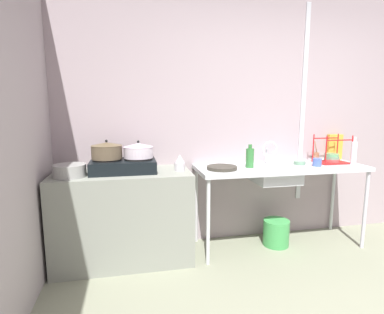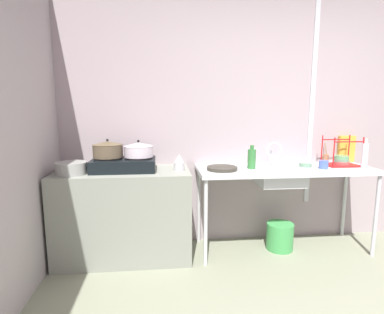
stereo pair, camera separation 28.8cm
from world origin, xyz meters
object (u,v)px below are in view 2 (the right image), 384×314
Objects in this scene: pot_beside_stove at (72,168)px; faucet at (274,151)px; utensil_jar at (326,158)px; bottle_by_rack at (365,155)px; frying_pan at (222,168)px; stove at (124,164)px; small_bowl_on_drainboard at (305,165)px; bucket_on_floor at (280,236)px; sink_basin at (279,176)px; dish_rack at (341,161)px; pot_on_left_burner at (108,149)px; cereal_box at (346,149)px; percolator at (179,163)px; bottle_by_sink at (252,159)px; cup_by_rack at (324,165)px; pot_on_right_burner at (139,150)px.

pot_beside_stove is 1.11× the size of faucet.
bottle_by_rack is at bearing -57.89° from utensil_jar.
frying_pan is at bearing 1.83° from pot_beside_stove.
stove reaches higher than pot_beside_stove.
utensil_jar is (-0.21, 0.33, -0.08)m from bottle_by_rack.
utensil_jar is (0.34, 0.22, 0.03)m from small_bowl_on_drainboard.
stove is at bearing 176.50° from frying_pan.
bottle_by_rack is at bearing -6.17° from bucket_on_floor.
sink_basin is at bearing 1.81° from frying_pan.
dish_rack is (0.69, -0.07, -0.10)m from faucet.
sink_basin is (1.50, -0.04, -0.14)m from stove.
frying_pan is 1.42m from bottle_by_rack.
small_bowl_on_drainboard is (2.24, 0.12, -0.04)m from pot_beside_stove.
pot_beside_stove is 0.94× the size of bottle_by_rack.
pot_on_left_burner reaches higher than cereal_box.
utensil_jar is (2.57, 0.34, -0.01)m from pot_beside_stove.
percolator is 0.99m from sink_basin.
dish_rack reaches higher than utensil_jar.
percolator is (0.96, 0.05, 0.02)m from pot_beside_stove.
frying_pan is at bearing -3.04° from pot_on_left_burner.
utensil_jar is (1.61, 0.28, -0.03)m from percolator.
sink_basin is 1.76× the size of faucet.
dish_rack is 1.40× the size of bottle_by_sink.
pot_on_left_burner is 0.97× the size of cereal_box.
bottle_by_sink reaches higher than bucket_on_floor.
bottle_by_sink is at bearing -0.94° from pot_on_left_burner.
cereal_box is at bearing 18.11° from sink_basin.
pot_beside_stove is at bearing -179.98° from cup_by_rack.
pot_beside_stove is at bearing -179.91° from bottle_by_rack.
sink_basin is at bearing -173.48° from dish_rack.
bottle_by_sink reaches higher than utensil_jar.
utensil_jar is at bearing 105.32° from dish_rack.
bottle_by_sink is at bearing -176.29° from dish_rack.
cup_by_rack is at bearing -2.77° from pot_on_left_burner.
bottle_by_rack is at bearing -41.13° from dish_rack.
dish_rack is (1.26, 0.10, 0.04)m from frying_pan.
frying_pan is at bearing -4.12° from pot_on_right_burner.
sink_basin is 0.44m from cup_by_rack.
bottle_by_sink reaches higher than sink_basin.
percolator is 1.82m from bottle_by_rack.
percolator is 1.28m from small_bowl_on_drainboard.
cereal_box is at bearing 8.93° from percolator.
bottle_by_sink is (1.22, -0.02, 0.04)m from stove.
bucket_on_floor is (1.99, 0.09, -0.77)m from pot_beside_stove.
small_bowl_on_drainboard is at bearing -176.73° from dish_rack.
utensil_jar is (0.63, 0.28, 0.13)m from sink_basin.
sink_basin is 1.47× the size of frying_pan.
pot_on_left_burner is at bearing 176.04° from percolator.
bucket_on_floor is (-0.24, -0.03, -0.74)m from small_bowl_on_drainboard.
cereal_box is (1.85, 0.29, 0.07)m from percolator.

